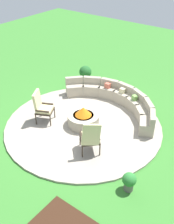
{
  "coord_description": "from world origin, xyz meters",
  "views": [
    {
      "loc": [
        4.58,
        -5.83,
        5.43
      ],
      "look_at": [
        0.0,
        0.2,
        0.45
      ],
      "focal_mm": 44.2,
      "sensor_mm": 36.0,
      "label": 1
    }
  ],
  "objects_px": {
    "fire_pit": "(83,118)",
    "curved_stone_bench": "(116,99)",
    "potted_plant_0": "(85,73)",
    "potted_plant_3": "(129,181)",
    "lounge_chair_front_left": "(42,106)",
    "lounge_chair_front_right": "(90,137)"
  },
  "relations": [
    {
      "from": "fire_pit",
      "to": "curved_stone_bench",
      "type": "height_order",
      "value": "curved_stone_bench"
    },
    {
      "from": "potted_plant_0",
      "to": "potted_plant_3",
      "type": "bearing_deg",
      "value": -42.36
    },
    {
      "from": "fire_pit",
      "to": "curved_stone_bench",
      "type": "distance_m",
      "value": 1.67
    },
    {
      "from": "potted_plant_0",
      "to": "potted_plant_3",
      "type": "height_order",
      "value": "potted_plant_0"
    },
    {
      "from": "lounge_chair_front_left",
      "to": "lounge_chair_front_right",
      "type": "height_order",
      "value": "lounge_chair_front_left"
    },
    {
      "from": "curved_stone_bench",
      "to": "potted_plant_3",
      "type": "bearing_deg",
      "value": -53.2
    },
    {
      "from": "curved_stone_bench",
      "to": "lounge_chair_front_right",
      "type": "bearing_deg",
      "value": -73.77
    },
    {
      "from": "potted_plant_0",
      "to": "lounge_chair_front_left",
      "type": "bearing_deg",
      "value": -77.51
    },
    {
      "from": "curved_stone_bench",
      "to": "lounge_chair_front_right",
      "type": "relative_size",
      "value": 3.7
    },
    {
      "from": "curved_stone_bench",
      "to": "potted_plant_0",
      "type": "relative_size",
      "value": 5.89
    },
    {
      "from": "fire_pit",
      "to": "lounge_chair_front_right",
      "type": "relative_size",
      "value": 0.95
    },
    {
      "from": "fire_pit",
      "to": "potted_plant_3",
      "type": "bearing_deg",
      "value": -29.57
    },
    {
      "from": "lounge_chair_front_right",
      "to": "potted_plant_0",
      "type": "height_order",
      "value": "lounge_chair_front_right"
    },
    {
      "from": "fire_pit",
      "to": "potted_plant_3",
      "type": "relative_size",
      "value": 1.97
    },
    {
      "from": "lounge_chair_front_left",
      "to": "potted_plant_3",
      "type": "relative_size",
      "value": 2.09
    },
    {
      "from": "curved_stone_bench",
      "to": "potted_plant_3",
      "type": "height_order",
      "value": "curved_stone_bench"
    },
    {
      "from": "potted_plant_3",
      "to": "lounge_chair_front_right",
      "type": "bearing_deg",
      "value": 162.53
    },
    {
      "from": "fire_pit",
      "to": "potted_plant_0",
      "type": "relative_size",
      "value": 1.51
    },
    {
      "from": "lounge_chair_front_right",
      "to": "potted_plant_3",
      "type": "height_order",
      "value": "lounge_chair_front_right"
    },
    {
      "from": "potted_plant_0",
      "to": "potted_plant_3",
      "type": "distance_m",
      "value": 6.1
    },
    {
      "from": "curved_stone_bench",
      "to": "lounge_chair_front_left",
      "type": "height_order",
      "value": "lounge_chair_front_left"
    },
    {
      "from": "fire_pit",
      "to": "lounge_chair_front_right",
      "type": "height_order",
      "value": "lounge_chair_front_right"
    }
  ]
}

